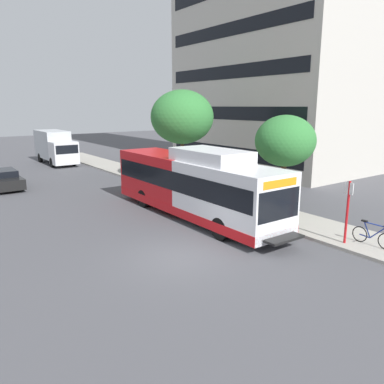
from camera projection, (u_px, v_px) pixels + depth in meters
ground_plane at (101, 211)px, 20.90m from camera, size 120.00×120.00×0.00m
sidewalk_curb at (221, 199)px, 23.32m from camera, size 3.00×56.00×0.14m
transit_bus at (194, 185)px, 19.52m from camera, size 2.58×12.25×3.65m
bus_stop_sign_pole at (348, 208)px, 15.38m from camera, size 0.10×0.36×2.60m
bicycle_parked at (373, 236)px, 15.32m from camera, size 0.52×1.76×1.02m
street_tree_near_stop at (285, 141)px, 20.19m from camera, size 3.20×3.20×5.08m
street_tree_mid_block at (182, 117)px, 27.40m from camera, size 4.54×4.54×6.68m
parked_car_far_lane at (5, 179)px, 26.58m from camera, size 1.80×4.50×1.33m
box_truck_background at (55, 146)px, 37.85m from camera, size 2.32×7.01×3.25m
lattice_comm_tower at (178, 65)px, 45.14m from camera, size 1.10×1.10×31.11m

